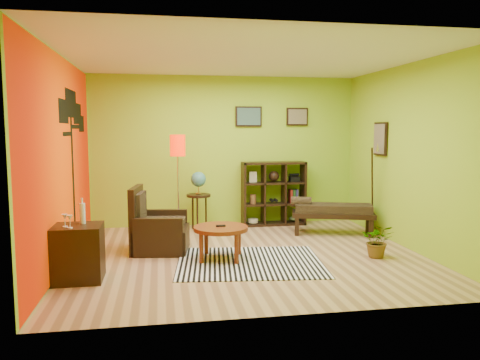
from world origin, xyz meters
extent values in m
plane|color=tan|center=(0.00, 0.00, 0.00)|extent=(5.00, 5.00, 0.00)
cube|color=#9CCD26|center=(0.00, 2.25, 1.40)|extent=(5.00, 0.04, 2.80)
cube|color=#9CCD26|center=(0.00, -2.25, 1.40)|extent=(5.00, 0.04, 2.80)
cube|color=#9CCD26|center=(-2.50, 0.00, 1.40)|extent=(0.04, 4.50, 2.80)
cube|color=#9CCD26|center=(2.50, 0.00, 1.40)|extent=(0.04, 4.50, 2.80)
cube|color=white|center=(0.00, 0.00, 2.80)|extent=(5.00, 4.50, 0.04)
cube|color=#F64400|center=(-2.48, 0.00, 1.40)|extent=(0.01, 4.45, 2.75)
cube|color=black|center=(-2.46, 0.55, 1.05)|extent=(0.01, 0.14, 2.10)
cube|color=black|center=(-2.46, 0.05, 2.05)|extent=(0.01, 0.65, 0.32)
cube|color=black|center=(-2.46, 0.60, 2.18)|extent=(0.01, 0.85, 0.40)
cube|color=black|center=(-2.46, 1.10, 2.05)|extent=(0.01, 0.70, 0.32)
cube|color=black|center=(-2.46, 1.45, 1.90)|extent=(0.01, 0.50, 0.26)
cube|color=black|center=(0.45, 2.22, 2.05)|extent=(0.50, 0.03, 0.38)
cube|color=slate|center=(0.45, 2.19, 2.05)|extent=(0.44, 0.01, 0.32)
cube|color=black|center=(1.40, 2.22, 2.05)|extent=(0.42, 0.03, 0.34)
cube|color=gray|center=(1.40, 2.19, 2.05)|extent=(0.36, 0.01, 0.28)
cube|color=black|center=(2.47, 0.90, 1.65)|extent=(0.03, 0.44, 0.56)
cube|color=gray|center=(2.44, 0.90, 1.65)|extent=(0.01, 0.38, 0.50)
cylinder|color=black|center=(2.35, 0.90, 0.78)|extent=(0.23, 0.34, 1.46)
cone|color=silver|center=(2.35, 0.75, 1.52)|extent=(0.08, 0.09, 0.16)
cube|color=white|center=(-0.03, -0.39, 0.01)|extent=(2.13, 1.80, 0.01)
cylinder|color=maroon|center=(-0.39, -0.16, 0.44)|extent=(0.76, 0.76, 0.05)
cylinder|color=maroon|center=(-0.11, 0.02, 0.21)|extent=(0.06, 0.06, 0.41)
cylinder|color=maroon|center=(-0.57, 0.13, 0.21)|extent=(0.06, 0.06, 0.41)
cylinder|color=maroon|center=(-0.22, -0.44, 0.21)|extent=(0.06, 0.06, 0.41)
cylinder|color=maroon|center=(-0.68, -0.33, 0.21)|extent=(0.06, 0.06, 0.41)
cube|color=black|center=(-0.39, -0.16, 0.48)|extent=(0.13, 0.05, 0.02)
cube|color=black|center=(-1.21, 0.44, 0.18)|extent=(0.87, 0.86, 0.35)
cube|color=black|center=(-1.57, 0.49, 0.48)|extent=(0.19, 0.76, 0.97)
cube|color=black|center=(-1.26, 0.08, 0.28)|extent=(0.71, 0.18, 0.56)
cube|color=black|center=(-1.16, 0.80, 0.28)|extent=(0.71, 0.18, 0.56)
cube|color=#F6C475|center=(-1.18, 0.44, 0.41)|extent=(0.69, 0.68, 0.12)
cube|color=#F6C475|center=(-1.50, 0.48, 0.66)|extent=(0.16, 0.57, 0.44)
cube|color=black|center=(-2.20, -0.79, 0.34)|extent=(0.57, 0.52, 0.67)
cylinder|color=white|center=(-2.15, -0.69, 0.80)|extent=(0.07, 0.07, 0.25)
cylinder|color=white|center=(-2.15, -0.69, 0.95)|extent=(0.02, 0.02, 0.07)
cylinder|color=white|center=(-2.32, -0.87, 0.68)|extent=(0.06, 0.06, 0.01)
cylinder|color=white|center=(-2.32, -0.87, 0.73)|extent=(0.01, 0.01, 0.09)
cone|color=white|center=(-2.32, -0.87, 0.80)|extent=(0.07, 0.07, 0.06)
cylinder|color=white|center=(-2.25, -0.95, 0.68)|extent=(0.06, 0.06, 0.01)
cylinder|color=white|center=(-2.25, -0.95, 0.73)|extent=(0.01, 0.01, 0.09)
cone|color=white|center=(-2.25, -0.95, 0.80)|extent=(0.07, 0.07, 0.06)
cylinder|color=silver|center=(-0.92, 1.28, 0.01)|extent=(0.26, 0.26, 0.03)
cylinder|color=silver|center=(-0.92, 1.28, 0.80)|extent=(0.02, 0.02, 1.60)
cylinder|color=red|center=(-0.92, 1.28, 1.55)|extent=(0.25, 0.25, 0.35)
cylinder|color=black|center=(-0.54, 1.82, 0.63)|extent=(0.43, 0.43, 0.04)
cylinder|color=black|center=(-0.41, 1.85, 0.30)|extent=(0.03, 0.03, 0.61)
cylinder|color=black|center=(-0.64, 1.91, 0.30)|extent=(0.03, 0.03, 0.61)
cylinder|color=black|center=(-0.58, 1.68, 0.30)|extent=(0.03, 0.03, 0.61)
cylinder|color=gold|center=(-0.54, 1.82, 0.67)|extent=(0.11, 0.11, 0.02)
cylinder|color=gold|center=(-0.54, 1.82, 0.74)|extent=(0.02, 0.02, 0.11)
sphere|color=#3373B8|center=(-0.54, 1.82, 0.92)|extent=(0.27, 0.27, 0.27)
cube|color=black|center=(0.32, 2.03, 0.60)|extent=(0.04, 0.35, 1.20)
cube|color=black|center=(1.48, 2.03, 0.60)|extent=(0.04, 0.35, 1.20)
cube|color=black|center=(0.90, 2.03, 0.02)|extent=(1.20, 0.35, 0.04)
cube|color=black|center=(0.90, 2.03, 1.18)|extent=(1.20, 0.35, 0.04)
cube|color=black|center=(0.70, 2.03, 0.60)|extent=(0.03, 0.33, 1.12)
cube|color=black|center=(1.10, 2.03, 0.60)|extent=(0.03, 0.33, 1.12)
cube|color=black|center=(0.90, 2.03, 0.40)|extent=(1.12, 0.33, 0.03)
cube|color=black|center=(0.90, 2.03, 0.80)|extent=(1.12, 0.33, 0.03)
cylinder|color=beige|center=(0.50, 2.03, 0.09)|extent=(0.20, 0.20, 0.07)
sphere|color=black|center=(0.90, 2.03, 0.93)|extent=(0.20, 0.20, 0.20)
cube|color=black|center=(1.30, 2.03, 0.87)|extent=(0.18, 0.15, 0.10)
cylinder|color=black|center=(0.86, 2.03, 0.47)|extent=(0.06, 0.12, 0.06)
cylinder|color=black|center=(0.94, 2.03, 0.47)|extent=(0.06, 0.12, 0.06)
ellipsoid|color=#384C26|center=(1.30, 2.03, 0.10)|extent=(0.18, 0.18, 0.09)
cylinder|color=brown|center=(0.50, 2.03, 0.50)|extent=(0.12, 0.12, 0.18)
cube|color=beige|center=(0.50, 2.03, 0.92)|extent=(0.14, 0.03, 0.20)
cube|color=maroon|center=(1.23, 2.03, 0.54)|extent=(0.04, 0.18, 0.26)
cube|color=#1E4C1E|center=(1.28, 2.03, 0.54)|extent=(0.04, 0.18, 0.26)
cube|color=navy|center=(1.34, 2.03, 0.54)|extent=(0.04, 0.18, 0.26)
cube|color=black|center=(1.72, 1.06, 0.35)|extent=(1.48, 0.89, 0.08)
cube|color=#F6C475|center=(1.72, 1.06, 0.46)|extent=(1.37, 0.80, 0.14)
cylinder|color=#F6C475|center=(1.20, 1.22, 0.56)|extent=(0.39, 0.27, 0.18)
cube|color=black|center=(2.37, 1.07, 0.15)|extent=(0.09, 0.09, 0.31)
cube|color=black|center=(1.19, 1.43, 0.15)|extent=(0.09, 0.09, 0.31)
cube|color=black|center=(2.25, 0.69, 0.15)|extent=(0.09, 0.09, 0.31)
cube|color=black|center=(1.07, 1.05, 0.15)|extent=(0.09, 0.09, 0.31)
imported|color=#26661E|center=(1.81, -0.44, 0.19)|extent=(0.60, 0.62, 0.38)
camera|label=1|loc=(-1.21, -6.51, 1.82)|focal=35.00mm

